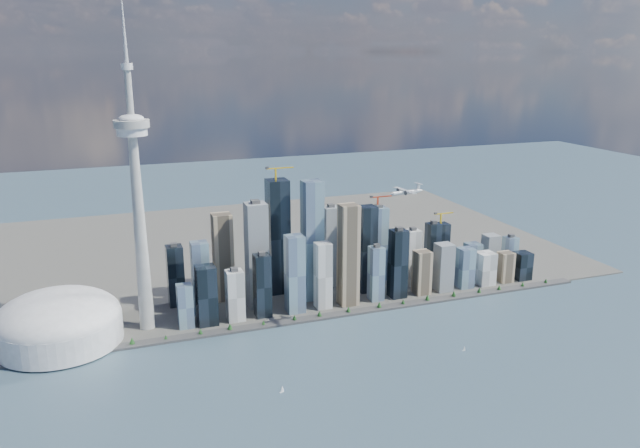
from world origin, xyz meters
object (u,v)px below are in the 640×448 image
object	(u,v)px
airplane	(406,192)
sailboat_west	(282,390)
needle_tower	(137,197)
sailboat_east	(464,349)
dome_stadium	(58,322)

from	to	relation	value
airplane	sailboat_west	distance (m)	362.25
needle_tower	sailboat_east	bearing A→B (deg)	-28.64
dome_stadium	sailboat_west	bearing A→B (deg)	-41.99
dome_stadium	sailboat_west	world-z (taller)	dome_stadium
needle_tower	sailboat_east	size ratio (longest dim) A/B	66.23
airplane	sailboat_east	bearing A→B (deg)	-58.14
sailboat_west	airplane	bearing A→B (deg)	3.09
sailboat_west	sailboat_east	xyz separation A→B (m)	(312.36, 22.15, -0.64)
airplane	sailboat_east	world-z (taller)	airplane
needle_tower	airplane	bearing A→B (deg)	-23.18
airplane	sailboat_east	size ratio (longest dim) A/B	7.53
needle_tower	airplane	size ratio (longest dim) A/B	8.79
needle_tower	airplane	distance (m)	438.41
needle_tower	dome_stadium	world-z (taller)	needle_tower
sailboat_west	sailboat_east	world-z (taller)	sailboat_west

